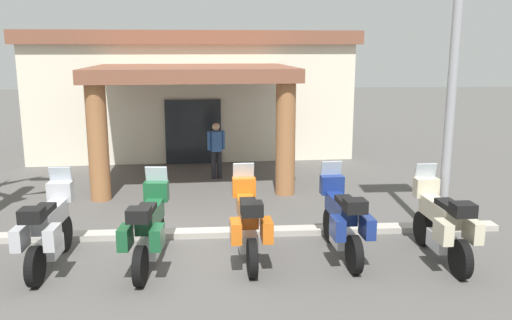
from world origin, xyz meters
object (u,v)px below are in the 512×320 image
at_px(motorcycle_silver, 49,229).
at_px(motorcycle_green, 149,229).
at_px(pedestrian, 216,147).
at_px(motorcycle_orange, 248,223).
at_px(motel_building, 192,91).
at_px(motorcycle_cream, 442,223).
at_px(motorcycle_blue, 343,220).

distance_m(motorcycle_silver, motorcycle_green, 1.73).
bearing_deg(pedestrian, motorcycle_orange, 166.18).
relative_size(motel_building, pedestrian, 6.95).
bearing_deg(motorcycle_cream, motorcycle_orange, 83.77).
height_order(motorcycle_silver, pedestrian, pedestrian).
bearing_deg(motorcycle_blue, pedestrian, 17.51).
distance_m(motorcycle_silver, motorcycle_blue, 5.17).
relative_size(motorcycle_blue, motorcycle_cream, 1.00).
xyz_separation_m(motorcycle_blue, pedestrian, (-2.28, 6.11, 0.24)).
bearing_deg(motorcycle_blue, motorcycle_cream, -103.76).
bearing_deg(motel_building, motorcycle_orange, -85.04).
xyz_separation_m(motorcycle_cream, pedestrian, (-4.00, 6.44, 0.24)).
distance_m(motorcycle_orange, motorcycle_cream, 3.46).
xyz_separation_m(motorcycle_green, motorcycle_cream, (5.17, -0.10, 0.00)).
relative_size(motorcycle_silver, motorcycle_cream, 1.00).
bearing_deg(motorcycle_silver, motorcycle_orange, -87.54).
relative_size(motorcycle_green, motorcycle_cream, 1.00).
bearing_deg(motorcycle_cream, motorcycle_silver, 86.91).
xyz_separation_m(motel_building, motorcycle_green, (-0.32, -10.85, -1.49)).
xyz_separation_m(motorcycle_silver, pedestrian, (2.89, 6.23, 0.24)).
height_order(motel_building, motorcycle_cream, motel_building).
distance_m(motorcycle_green, motorcycle_cream, 5.17).
height_order(motorcycle_blue, motorcycle_cream, same).
distance_m(motel_building, pedestrian, 4.75).
bearing_deg(motel_building, motorcycle_cream, -68.66).
bearing_deg(pedestrian, motorcycle_blue, -178.53).
xyz_separation_m(motorcycle_green, motorcycle_orange, (1.72, 0.20, 0.00)).
distance_m(motorcycle_green, pedestrian, 6.45).
bearing_deg(motorcycle_cream, motorcycle_green, 87.56).
distance_m(motorcycle_silver, pedestrian, 6.87).
height_order(motorcycle_cream, pedestrian, pedestrian).
bearing_deg(pedestrian, motorcycle_silver, 136.12).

